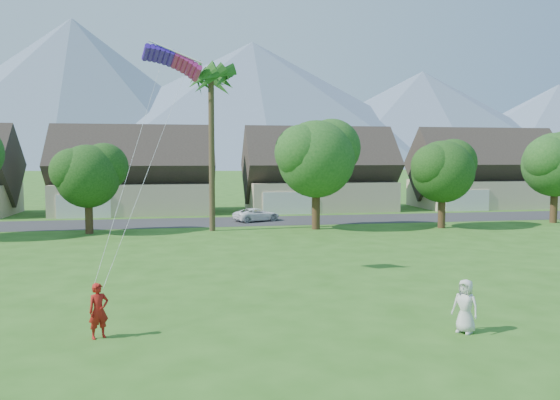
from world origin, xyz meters
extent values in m
plane|color=#2D6019|center=(0.00, 0.00, 0.00)|extent=(500.00, 500.00, 0.00)
cube|color=#2D2D30|center=(0.00, 34.00, 0.01)|extent=(90.00, 7.00, 0.01)
imported|color=#9F1812|center=(-6.76, 4.33, 0.87)|extent=(0.76, 0.68, 1.75)
imported|color=silver|center=(4.81, 2.84, 0.87)|extent=(0.96, 1.01, 1.74)
imported|color=white|center=(2.14, 34.00, 0.57)|extent=(4.53, 3.36, 1.14)
cone|color=slate|center=(-55.00, 260.00, 35.00)|extent=(190.00, 190.00, 70.00)
cone|color=slate|center=(30.00, 260.00, 31.00)|extent=(240.00, 240.00, 62.00)
cone|color=slate|center=(120.00, 260.00, 25.00)|extent=(200.00, 200.00, 50.00)
cone|color=slate|center=(200.00, 260.00, 22.50)|extent=(180.00, 180.00, 45.00)
cube|color=beige|center=(-9.00, 43.00, 1.50)|extent=(15.00, 8.00, 3.00)
cube|color=#382D28|center=(-9.00, 43.00, 4.79)|extent=(15.75, 8.15, 8.15)
cube|color=silver|center=(-13.20, 38.94, 1.10)|extent=(4.80, 0.12, 2.20)
cube|color=beige|center=(10.00, 43.00, 1.50)|extent=(15.00, 8.00, 3.00)
cube|color=#382D28|center=(10.00, 43.00, 4.79)|extent=(15.75, 8.15, 8.15)
cube|color=silver|center=(5.80, 38.94, 1.10)|extent=(4.80, 0.12, 2.20)
cube|color=beige|center=(29.00, 43.00, 1.50)|extent=(15.00, 8.00, 3.00)
cube|color=#382D28|center=(29.00, 43.00, 4.79)|extent=(15.75, 8.15, 8.15)
cube|color=silver|center=(24.80, 38.94, 1.10)|extent=(4.80, 0.12, 2.20)
cylinder|color=#47301C|center=(-11.00, 28.50, 1.09)|extent=(0.56, 0.56, 2.18)
sphere|color=#214916|center=(-11.00, 28.50, 4.22)|extent=(4.62, 4.62, 4.62)
cylinder|color=#47301C|center=(6.00, 28.00, 1.41)|extent=(0.62, 0.62, 2.82)
sphere|color=#214916|center=(6.00, 28.00, 5.46)|extent=(5.98, 5.98, 5.98)
cylinder|color=#47301C|center=(16.00, 27.00, 1.15)|extent=(0.58, 0.58, 2.30)
sphere|color=#214916|center=(16.00, 27.00, 4.46)|extent=(4.90, 4.90, 4.90)
cylinder|color=#47301C|center=(27.00, 28.50, 1.28)|extent=(0.60, 0.60, 2.56)
sphere|color=#214916|center=(27.00, 28.50, 4.96)|extent=(5.44, 5.44, 5.44)
cylinder|color=#4C3D26|center=(-2.00, 28.50, 6.00)|extent=(0.44, 0.44, 12.00)
sphere|color=#286021|center=(-2.00, 28.50, 12.30)|extent=(3.00, 3.00, 3.00)
cube|color=#4219BF|center=(-5.13, 12.37, 10.05)|extent=(1.36, 1.09, 0.50)
cube|color=#B92275|center=(-3.83, 12.37, 10.05)|extent=(1.36, 1.09, 0.50)
camera|label=1|loc=(-4.05, -13.10, 5.70)|focal=35.00mm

